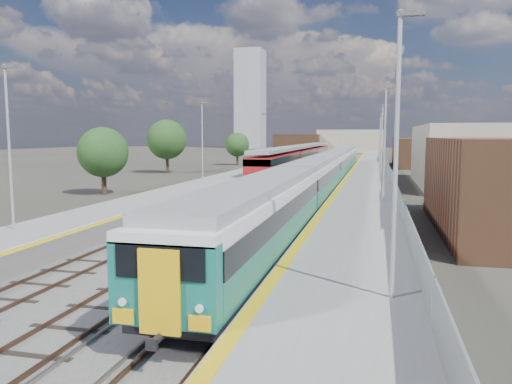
% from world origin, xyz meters
% --- Properties ---
extents(ground, '(320.00, 320.00, 0.00)m').
position_xyz_m(ground, '(0.00, 50.00, 0.00)').
color(ground, '#47443A').
rests_on(ground, ground).
extents(ballast_bed, '(10.50, 155.00, 0.06)m').
position_xyz_m(ballast_bed, '(-2.25, 52.50, 0.03)').
color(ballast_bed, '#565451').
rests_on(ballast_bed, ground).
extents(tracks, '(8.96, 160.00, 0.17)m').
position_xyz_m(tracks, '(-1.65, 54.18, 0.11)').
color(tracks, '#4C3323').
rests_on(tracks, ground).
extents(platform_right, '(4.70, 155.00, 8.52)m').
position_xyz_m(platform_right, '(5.28, 52.49, 0.54)').
color(platform_right, slate).
rests_on(platform_right, ground).
extents(platform_left, '(4.30, 155.00, 8.52)m').
position_xyz_m(platform_left, '(-9.05, 52.49, 0.52)').
color(platform_left, slate).
rests_on(platform_left, ground).
extents(buildings, '(72.00, 185.50, 40.00)m').
position_xyz_m(buildings, '(-18.12, 138.60, 10.70)').
color(buildings, brown).
rests_on(buildings, ground).
extents(green_train, '(2.67, 74.50, 2.94)m').
position_xyz_m(green_train, '(1.50, 35.71, 2.07)').
color(green_train, black).
rests_on(green_train, ground).
extents(red_train, '(2.91, 58.95, 3.67)m').
position_xyz_m(red_train, '(-5.50, 66.26, 2.17)').
color(red_train, black).
rests_on(red_train, ground).
extents(tree_a, '(4.50, 4.50, 6.10)m').
position_xyz_m(tree_a, '(-17.75, 28.77, 3.84)').
color(tree_a, '#382619').
rests_on(tree_a, ground).
extents(tree_b, '(5.57, 5.57, 7.55)m').
position_xyz_m(tree_b, '(-22.68, 54.10, 4.75)').
color(tree_b, '#382619').
rests_on(tree_b, ground).
extents(tree_c, '(4.28, 4.28, 5.80)m').
position_xyz_m(tree_c, '(-18.19, 74.74, 3.65)').
color(tree_c, '#382619').
rests_on(tree_c, ground).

